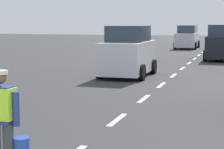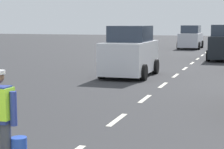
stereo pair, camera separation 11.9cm
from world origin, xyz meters
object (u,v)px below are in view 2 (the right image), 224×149
Objects in this scene: car_outgoing_far at (224,44)px; car_oncoming_lead at (130,53)px; car_oncoming_third at (191,38)px; road_worker at (0,116)px.

car_outgoing_far is 10.15m from car_oncoming_lead.
car_outgoing_far is at bearing -72.36° from car_oncoming_third.
car_oncoming_lead reaches higher than car_oncoming_third.
road_worker is 12.35m from car_oncoming_lead.
car_oncoming_third is (-1.08, 32.58, 0.04)m from road_worker.
car_outgoing_far is (2.34, 21.80, 0.11)m from road_worker.
road_worker is 0.39× the size of car_outgoing_far.
car_oncoming_lead is at bearing -90.35° from car_oncoming_third.
car_outgoing_far reaches higher than car_oncoming_third.
car_oncoming_third is at bearing 107.64° from car_outgoing_far.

